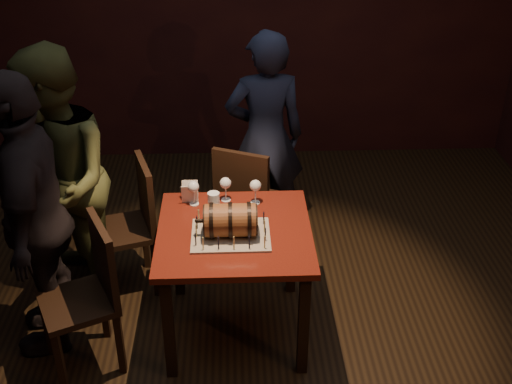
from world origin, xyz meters
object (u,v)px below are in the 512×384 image
Objects in this scene: barrel_cake at (230,220)px; person_left_front at (35,217)px; wine_glass_right at (255,187)px; chair_left_rear at (133,220)px; person_left_rear at (59,182)px; chair_left_front at (90,289)px; person_back at (265,138)px; wine_glass_mid at (226,184)px; pint_of_ale at (214,204)px; wine_glass_left at (193,188)px; chair_back at (246,199)px; pub_table at (235,246)px.

person_left_front is (-1.11, 0.06, 0.01)m from barrel_cake.
barrel_cake reaches higher than wine_glass_right.
person_left_rear reaches higher than chair_left_rear.
chair_left_front is at bearing -101.71° from chair_left_rear.
chair_left_rear is 0.58× the size of person_back.
wine_glass_right is at bearing -11.83° from wine_glass_mid.
person_back is (0.36, 0.97, -0.02)m from pint_of_ale.
chair_back reaches higher than wine_glass_left.
wine_glass_mid is 0.09× the size of person_left_front.
chair_left_front is at bearing 46.19° from person_back.
wine_glass_mid is at bearing 101.64° from person_left_front.
pint_of_ale is at bearing 112.37° from barrel_cake.
chair_left_rear is (-0.67, 0.50, -0.12)m from pub_table.
barrel_cake is 0.88m from chair_left_front.
barrel_cake reaches higher than chair_left_rear.
wine_glass_right is 0.09× the size of person_left_front.
barrel_cake is at bearing 11.79° from chair_left_front.
pint_of_ale is 1.03m from person_left_front.
chair_left_front is (-0.15, -0.73, 0.00)m from chair_left_rear.
person_back is (0.29, 0.80, -0.06)m from wine_glass_mid.
person_back is (0.49, 0.84, -0.06)m from wine_glass_left.
pub_table is at bearing -50.72° from wine_glass_left.
pub_table is 0.56× the size of person_back.
person_left_rear is (-1.07, 0.49, 0.00)m from barrel_cake.
chair_left_rear is at bearing 143.26° from pub_table.
person_back is at bearing 77.84° from barrel_cake.
chair_left_rear is at bearing 165.65° from wine_glass_mid.
person_left_front reaches higher than wine_glass_right.
wine_glass_left is at bearing -127.24° from chair_back.
person_left_front is at bearing 176.90° from barrel_cake.
person_left_rear reaches higher than wine_glass_right.
chair_left_rear reaches higher than wine_glass_mid.
chair_left_rear reaches higher than wine_glass_right.
person_left_front is (-1.13, -0.00, 0.23)m from pub_table.
person_left_rear is (-1.09, 0.43, 0.22)m from pub_table.
pub_table is 0.97× the size of chair_left_rear.
person_left_rear is at bearing 22.26° from person_back.
wine_glass_mid is 1.00× the size of wine_glass_right.
pint_of_ale is 0.16× the size of chair_left_rear.
barrel_cake reaches higher than chair_left_front.
wine_glass_mid is 0.19m from wine_glass_right.
person_left_rear is (-1.04, 0.08, -0.01)m from wine_glass_mid.
wine_glass_left is 0.17× the size of chair_back.
person_back is at bearing 60.09° from wine_glass_left.
chair_left_rear is 0.54× the size of person_left_rear.
person_left_front is (-0.31, 0.23, 0.35)m from chair_left_front.
barrel_cake is 0.26m from pint_of_ale.
person_back reaches higher than wine_glass_left.
chair_left_rear reaches higher than pint_of_ale.
pub_table is at bearing 70.67° from barrel_cake.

